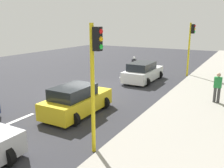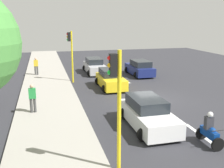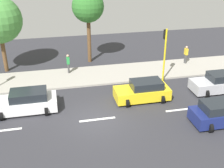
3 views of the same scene
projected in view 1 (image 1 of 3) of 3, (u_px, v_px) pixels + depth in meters
ground_plane at (87, 92)px, 16.56m from camera, size 40.00×60.00×0.10m
sidewalk at (194, 107)px, 13.22m from camera, size 4.00×60.00×0.15m
lane_stripe_north at (14, 122)px, 11.46m from camera, size 0.20×2.40×0.01m
lane_stripe_mid at (87, 91)px, 16.55m from camera, size 0.20×2.40×0.01m
lane_stripe_south at (126, 75)px, 21.63m from camera, size 0.20×2.40×0.01m
lane_stripe_far_south at (150, 65)px, 26.71m from camera, size 0.20×2.40×0.01m
car_yellow_cab at (77, 101)px, 12.27m from camera, size 2.14×4.00×1.52m
car_white at (143, 72)px, 19.27m from camera, size 2.25×4.37×1.52m
motorcycle at (134, 66)px, 22.37m from camera, size 0.60×1.30×1.53m
pedestrian_near_signal at (217, 87)px, 13.57m from camera, size 0.40×0.24×1.69m
traffic_light_corner at (95, 72)px, 8.11m from camera, size 0.49×0.24×4.50m
traffic_light_midblock at (191, 42)px, 20.57m from camera, size 0.49×0.24×4.50m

